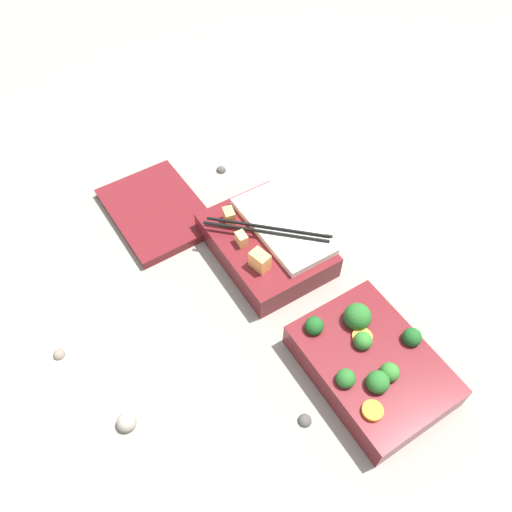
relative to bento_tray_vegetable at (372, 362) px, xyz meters
The scene contains 8 objects.
ground_plane 0.12m from the bento_tray_vegetable, ahead, with size 3.00×3.00×0.00m, color gray.
bento_tray_vegetable is the anchor object (origin of this frame).
bento_tray_rice 0.26m from the bento_tray_vegetable, ahead, with size 0.21×0.16×0.07m.
bento_lid 0.46m from the bento_tray_vegetable, 15.93° to the left, with size 0.21×0.15×0.02m, color maroon.
pebble_0 0.45m from the bento_tray_vegetable, 54.92° to the left, with size 0.02×0.02×0.02m, color #7A6B5B.
pebble_1 0.12m from the bento_tray_vegetable, 95.41° to the left, with size 0.02×0.02×0.02m, color #474442.
pebble_2 0.48m from the bento_tray_vegetable, ahead, with size 0.02×0.02×0.02m, color #474442.
pebble_3 0.34m from the bento_tray_vegetable, 71.06° to the left, with size 0.03×0.03×0.03m, color gray.
Camera 1 is at (-0.30, 0.30, 0.66)m, focal length 35.00 mm.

